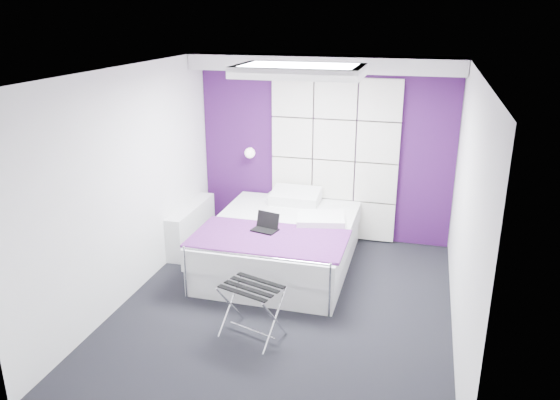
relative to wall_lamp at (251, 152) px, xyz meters
name	(u,v)px	position (x,y,z in m)	size (l,w,h in m)	color
floor	(285,307)	(1.05, -2.06, -1.22)	(4.40, 4.40, 0.00)	black
ceiling	(286,71)	(1.05, -2.06, 1.38)	(4.40, 4.40, 0.00)	white
wall_back	(324,149)	(1.05, 0.14, 0.08)	(3.60, 3.60, 0.00)	white
wall_left	(130,184)	(-0.75, -2.06, 0.08)	(4.40, 4.40, 0.00)	white
wall_right	(466,214)	(2.85, -2.06, 0.08)	(4.40, 4.40, 0.00)	white
accent_wall	(324,149)	(1.05, 0.13, 0.08)	(3.58, 0.02, 2.58)	#3B114A
soffit	(323,63)	(1.05, -0.11, 1.28)	(3.58, 0.50, 0.20)	white
headboard	(334,160)	(1.20, 0.08, -0.05)	(1.80, 0.08, 2.30)	silver
skylight	(300,70)	(1.05, -1.46, 1.33)	(1.36, 0.86, 0.12)	white
wall_lamp	(251,152)	(0.00, 0.00, 0.00)	(0.15, 0.15, 0.15)	white
radiator	(191,226)	(-0.64, -0.76, -0.92)	(0.22, 1.20, 0.60)	white
bed	(281,242)	(0.73, -1.02, -0.89)	(1.83, 2.21, 0.77)	white
nightstand	(283,198)	(0.49, -0.04, -0.64)	(0.48, 0.37, 0.05)	white
luggage_rack	(252,311)	(0.87, -2.68, -0.94)	(0.57, 0.42, 0.56)	silver
laptop	(266,226)	(0.63, -1.37, -0.54)	(0.30, 0.21, 0.22)	black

